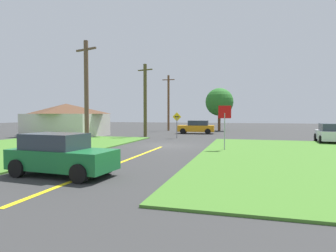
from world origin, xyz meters
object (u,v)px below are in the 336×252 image
(utility_pole_near, at_px, (86,94))
(utility_pole_mid, at_px, (145,100))
(stop_sign, at_px, (225,119))
(car_behind_on_main_road, at_px, (61,155))
(barn, at_px, (66,120))
(utility_pole_far, at_px, (168,102))
(car_on_crossroad, at_px, (331,133))
(direction_sign, at_px, (177,122))
(car_approaching_junction, at_px, (197,127))
(oak_tree_left, at_px, (219,102))

(utility_pole_near, height_order, utility_pole_mid, utility_pole_mid)
(stop_sign, relative_size, utility_pole_near, 0.41)
(car_behind_on_main_road, relative_size, barn, 0.53)
(utility_pole_mid, height_order, utility_pole_far, utility_pole_far)
(stop_sign, bearing_deg, utility_pole_far, -72.01)
(car_on_crossroad, relative_size, direction_sign, 1.53)
(car_approaching_junction, height_order, utility_pole_near, utility_pole_near)
(utility_pole_far, bearing_deg, utility_pole_mid, -87.09)
(utility_pole_mid, bearing_deg, car_on_crossroad, -7.21)
(car_approaching_junction, xyz_separation_m, barn, (-13.03, -7.78, 0.96))
(car_on_crossroad, height_order, utility_pole_near, utility_pole_near)
(utility_pole_far, bearing_deg, barn, -121.54)
(utility_pole_near, relative_size, oak_tree_left, 1.16)
(utility_pole_mid, bearing_deg, stop_sign, -47.19)
(car_approaching_junction, relative_size, barn, 0.57)
(utility_pole_far, xyz_separation_m, barn, (-8.00, -13.03, -2.36))
(car_behind_on_main_road, distance_m, utility_pole_far, 30.80)
(stop_sign, relative_size, direction_sign, 1.13)
(car_on_crossroad, distance_m, direction_sign, 13.46)
(car_approaching_junction, xyz_separation_m, utility_pole_mid, (-4.45, -6.26, 3.11))
(car_approaching_junction, bearing_deg, car_on_crossroad, 142.58)
(car_on_crossroad, height_order, barn, barn)
(utility_pole_near, distance_m, utility_pole_far, 23.04)
(utility_pole_near, distance_m, direction_sign, 11.30)
(stop_sign, xyz_separation_m, car_approaching_junction, (-4.51, 15.93, -1.28))
(utility_pole_far, height_order, direction_sign, utility_pole_far)
(oak_tree_left, bearing_deg, car_behind_on_main_road, -95.62)
(car_approaching_junction, bearing_deg, oak_tree_left, -110.08)
(car_on_crossroad, distance_m, car_behind_on_main_road, 21.60)
(car_on_crossroad, relative_size, utility_pole_mid, 0.52)
(stop_sign, distance_m, car_on_crossroad, 11.14)
(utility_pole_mid, bearing_deg, utility_pole_near, -89.76)
(car_on_crossroad, relative_size, oak_tree_left, 0.64)
(car_on_crossroad, bearing_deg, utility_pole_mid, 87.08)
(utility_pole_far, distance_m, oak_tree_left, 7.40)
(stop_sign, relative_size, utility_pole_mid, 0.38)
(utility_pole_mid, bearing_deg, car_approaching_junction, 54.62)
(car_behind_on_main_road, bearing_deg, utility_pole_near, 119.05)
(barn, bearing_deg, utility_pole_mid, 10.04)
(car_behind_on_main_road, xyz_separation_m, utility_pole_mid, (-3.38, 18.85, 3.11))
(stop_sign, relative_size, oak_tree_left, 0.47)
(stop_sign, distance_m, oak_tree_left, 23.35)
(utility_pole_far, xyz_separation_m, oak_tree_left, (7.14, 1.95, 0.04))
(car_approaching_junction, height_order, barn, barn)
(stop_sign, bearing_deg, car_approaching_junction, -80.45)
(utility_pole_far, bearing_deg, oak_tree_left, 15.26)
(car_behind_on_main_road, bearing_deg, barn, 129.26)
(stop_sign, distance_m, utility_pole_mid, 13.30)
(utility_pole_mid, height_order, direction_sign, utility_pole_mid)
(car_approaching_junction, distance_m, oak_tree_left, 8.22)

